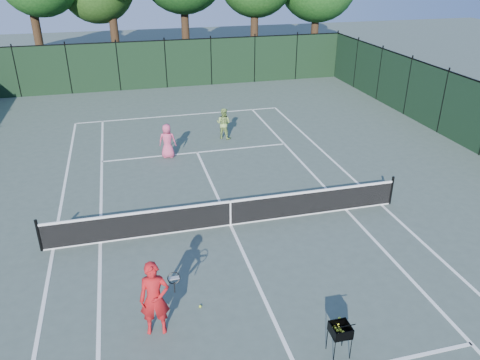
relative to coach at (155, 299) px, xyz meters
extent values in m
plane|color=#445349|center=(2.76, 4.19, -0.95)|extent=(90.00, 90.00, 0.00)
cube|color=white|center=(-2.72, 4.19, -0.95)|extent=(0.10, 23.77, 0.01)
cube|color=white|center=(8.25, 4.19, -0.95)|extent=(0.10, 23.77, 0.01)
cube|color=white|center=(-1.35, 4.19, -0.95)|extent=(0.10, 23.77, 0.01)
cube|color=white|center=(6.88, 4.19, -0.95)|extent=(0.10, 23.77, 0.01)
cube|color=white|center=(2.76, 16.07, -0.95)|extent=(10.97, 0.10, 0.01)
cube|color=white|center=(2.76, 10.59, -0.95)|extent=(8.23, 0.10, 0.01)
cube|color=white|center=(2.76, 4.19, -0.95)|extent=(0.10, 12.80, 0.01)
cube|color=black|center=(2.76, 4.19, -0.49)|extent=(11.60, 0.03, 0.85)
cube|color=white|center=(2.76, 4.19, -0.07)|extent=(11.60, 0.05, 0.07)
cube|color=white|center=(2.76, 4.19, -0.93)|extent=(11.60, 0.05, 0.04)
cube|color=white|center=(2.76, 4.19, -0.49)|extent=(0.05, 0.04, 0.91)
cylinder|color=black|center=(-3.04, 4.19, -0.42)|extent=(0.09, 0.09, 1.06)
cylinder|color=black|center=(8.56, 4.19, -0.42)|extent=(0.09, 0.09, 1.06)
cube|color=black|center=(2.76, 22.19, 0.55)|extent=(24.00, 0.05, 3.00)
cylinder|color=black|center=(-5.24, 26.19, 1.45)|extent=(0.56, 0.56, 4.80)
cylinder|color=black|center=(-0.24, 25.99, 1.20)|extent=(0.56, 0.56, 4.30)
cylinder|color=black|center=(4.76, 26.49, 1.55)|extent=(0.56, 0.56, 5.00)
cylinder|color=black|center=(9.76, 25.79, 1.35)|extent=(0.56, 0.56, 4.60)
cylinder|color=black|center=(14.76, 26.29, 1.25)|extent=(0.56, 0.56, 4.40)
imported|color=red|center=(0.00, 0.00, 0.00)|extent=(0.74, 0.54, 1.90)
cylinder|color=black|center=(0.49, 0.29, 0.00)|extent=(0.03, 0.03, 0.30)
torus|color=black|center=(0.49, 0.29, 0.27)|extent=(0.30, 0.10, 0.30)
imported|color=#D04970|center=(1.47, 10.38, -0.20)|extent=(0.82, 0.63, 1.50)
imported|color=#87AA55|center=(4.31, 12.04, -0.21)|extent=(0.92, 0.88, 1.49)
cylinder|color=black|center=(3.61, -1.90, -0.66)|extent=(0.02, 0.02, 0.57)
cylinder|color=black|center=(3.99, -1.90, -0.66)|extent=(0.02, 0.02, 0.57)
cylinder|color=black|center=(3.61, -1.52, -0.66)|extent=(0.02, 0.02, 0.57)
cylinder|color=black|center=(3.99, -1.52, -0.66)|extent=(0.02, 0.02, 0.57)
cube|color=black|center=(3.80, -1.71, -0.25)|extent=(0.44, 0.44, 0.24)
sphere|color=yellow|center=(3.80, -1.71, -0.32)|extent=(0.06, 0.06, 0.06)
sphere|color=yellow|center=(3.80, -1.71, -0.32)|extent=(0.06, 0.06, 0.06)
sphere|color=yellow|center=(3.80, -1.71, -0.32)|extent=(0.06, 0.06, 0.06)
sphere|color=yellow|center=(3.80, -1.71, -0.32)|extent=(0.06, 0.06, 0.06)
sphere|color=yellow|center=(3.80, -1.71, -0.32)|extent=(0.06, 0.06, 0.06)
sphere|color=yellow|center=(3.80, -1.71, -0.32)|extent=(0.06, 0.06, 0.06)
sphere|color=yellow|center=(3.80, -1.71, -0.32)|extent=(0.06, 0.06, 0.06)
sphere|color=yellow|center=(3.80, -1.71, -0.32)|extent=(0.06, 0.06, 0.06)
sphere|color=yellow|center=(3.80, -1.71, -0.32)|extent=(0.06, 0.06, 0.06)
sphere|color=yellow|center=(3.80, -1.71, -0.32)|extent=(0.06, 0.06, 0.06)
sphere|color=yellow|center=(3.80, -1.71, -0.32)|extent=(0.06, 0.06, 0.06)
sphere|color=yellow|center=(3.80, -1.71, -0.32)|extent=(0.06, 0.06, 0.06)
sphere|color=yellow|center=(3.80, -1.71, -0.32)|extent=(0.06, 0.06, 0.06)
sphere|color=yellow|center=(3.80, -1.71, -0.32)|extent=(0.06, 0.06, 0.06)
sphere|color=yellow|center=(3.80, -1.71, -0.32)|extent=(0.06, 0.06, 0.06)
sphere|color=yellow|center=(3.80, -1.71, -0.32)|extent=(0.06, 0.06, 0.06)
sphere|color=#D0F231|center=(4.31, -0.73, -0.91)|extent=(0.07, 0.07, 0.07)
sphere|color=#BDDD2D|center=(1.11, 0.53, -0.91)|extent=(0.07, 0.07, 0.07)
camera|label=1|loc=(-0.22, -8.57, 7.06)|focal=35.00mm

